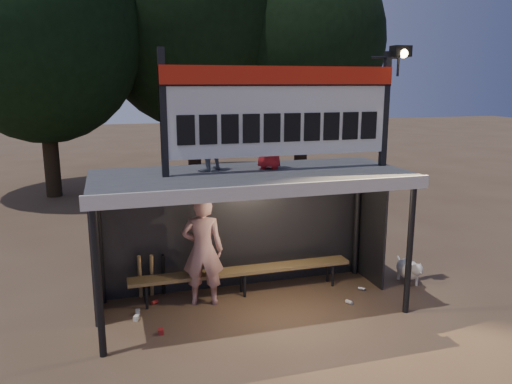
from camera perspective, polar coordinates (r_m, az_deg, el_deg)
The scene contains 13 objects.
ground at distance 8.66m, azimuth -0.53°, elevation -13.01°, with size 80.00×80.00×0.00m, color brown.
player at distance 8.50m, azimuth -6.11°, elevation -6.64°, with size 0.70×0.46×1.91m, color silver.
child_a at distance 8.04m, azimuth -5.81°, elevation 6.20°, with size 0.52×0.41×1.07m, color slate.
child_b at distance 8.20m, azimuth 1.54°, elevation 6.17°, with size 0.50×0.32×1.02m, color #AC1A1E.
dugout_shelter at distance 8.28m, azimuth -1.02°, elevation -0.67°, with size 5.10×2.08×2.32m.
scoreboard_assembly at distance 8.00m, azimuth 3.34°, elevation 9.56°, with size 4.10×0.27×1.99m.
bench at distance 8.98m, azimuth -1.51°, elevation -9.06°, with size 4.00×0.35×0.48m.
tree_left at distance 17.72m, azimuth -23.51°, elevation 17.24°, with size 6.46×6.46×9.27m.
tree_mid at distance 19.44m, azimuth -7.47°, elevation 19.54°, with size 7.22×7.22×10.36m.
tree_right at distance 19.45m, azimuth 5.36°, elevation 16.69°, with size 6.08×6.08×8.72m.
dog at distance 9.93m, azimuth 17.11°, elevation -8.43°, with size 0.36×0.81×0.49m.
bats at distance 8.99m, azimuth -11.83°, elevation -9.33°, with size 0.48×0.33×0.84m.
litter at distance 8.54m, azimuth -4.31°, elevation -13.15°, with size 4.14×1.20×0.08m.
Camera 1 is at (-2.14, -7.53, 3.72)m, focal length 35.00 mm.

